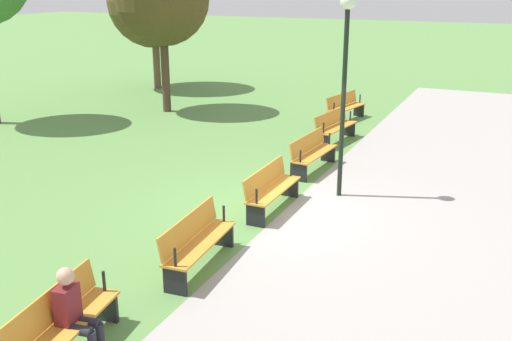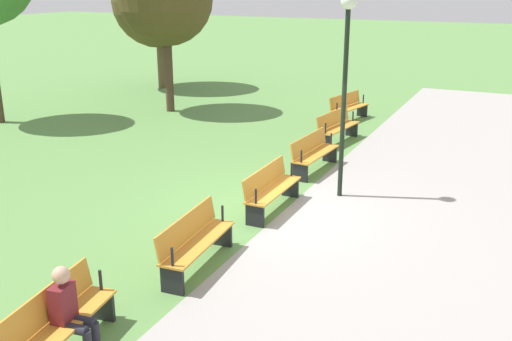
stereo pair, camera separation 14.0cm
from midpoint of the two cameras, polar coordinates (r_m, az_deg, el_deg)
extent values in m
plane|color=#5B8C47|center=(11.91, 1.42, -3.91)|extent=(120.00, 120.00, 0.00)
cube|color=#A39E99|center=(11.24, 13.26, -5.79)|extent=(31.59, 4.60, 0.01)
cube|color=orange|center=(19.62, 8.68, 6.11)|extent=(1.96, 0.84, 0.04)
cube|color=orange|center=(19.67, 8.20, 6.88)|extent=(1.88, 0.51, 0.40)
cube|color=black|center=(20.45, 9.86, 5.87)|extent=(0.14, 0.38, 0.43)
cylinder|color=black|center=(20.36, 9.97, 6.95)|extent=(0.05, 0.05, 0.30)
cube|color=black|center=(18.91, 7.35, 4.99)|extent=(0.14, 0.38, 0.43)
cylinder|color=black|center=(18.81, 7.45, 6.16)|extent=(0.05, 0.05, 0.30)
cube|color=orange|center=(16.91, 7.67, 4.22)|extent=(1.95, 0.71, 0.04)
cube|color=orange|center=(16.94, 7.10, 5.11)|extent=(1.90, 0.38, 0.40)
cube|color=black|center=(17.75, 8.89, 4.06)|extent=(0.11, 0.38, 0.43)
cylinder|color=black|center=(17.66, 9.01, 5.30)|extent=(0.05, 0.05, 0.30)
cube|color=black|center=(16.19, 6.28, 2.80)|extent=(0.11, 0.38, 0.43)
cylinder|color=black|center=(16.08, 6.39, 4.14)|extent=(0.05, 0.05, 0.30)
cube|color=orange|center=(14.26, 5.50, 1.68)|extent=(1.93, 0.58, 0.04)
cube|color=orange|center=(14.27, 4.79, 2.72)|extent=(1.91, 0.24, 0.40)
cube|color=black|center=(15.12, 6.82, 1.67)|extent=(0.09, 0.38, 0.43)
cylinder|color=black|center=(15.01, 6.95, 3.11)|extent=(0.05, 0.05, 0.30)
cube|color=black|center=(13.55, 3.97, -0.20)|extent=(0.09, 0.38, 0.43)
cylinder|color=black|center=(13.42, 4.08, 1.39)|extent=(0.05, 0.05, 0.30)
cube|color=orange|center=(11.74, 1.43, -1.89)|extent=(1.91, 0.44, 0.04)
cube|color=orange|center=(11.74, 0.54, -0.64)|extent=(1.91, 0.10, 0.40)
cube|color=black|center=(12.60, 3.03, -1.61)|extent=(0.06, 0.37, 0.43)
cylinder|color=black|center=(12.47, 3.14, 0.08)|extent=(0.04, 0.04, 0.30)
cube|color=black|center=(11.07, -0.41, -4.46)|extent=(0.06, 0.37, 0.43)
cylinder|color=black|center=(10.92, -0.32, -2.56)|extent=(0.04, 0.04, 0.30)
cube|color=orange|center=(9.48, -5.87, -7.06)|extent=(1.93, 0.58, 0.04)
cube|color=orange|center=(9.46, -7.01, -5.54)|extent=(1.91, 0.24, 0.40)
cube|color=black|center=(10.31, -3.63, -6.27)|extent=(0.09, 0.38, 0.43)
cylinder|color=black|center=(10.14, -3.57, -4.26)|extent=(0.05, 0.05, 0.30)
cube|color=black|center=(8.88, -8.40, -10.69)|extent=(0.09, 0.38, 0.43)
cylinder|color=black|center=(8.69, -8.40, -8.43)|extent=(0.05, 0.05, 0.30)
cube|color=orange|center=(7.71, -18.69, -14.38)|extent=(1.95, 0.71, 0.04)
cube|color=orange|center=(7.69, -20.13, -12.51)|extent=(1.90, 0.38, 0.40)
cube|color=black|center=(8.45, -15.06, -12.77)|extent=(0.11, 0.38, 0.43)
cylinder|color=black|center=(8.25, -15.16, -10.44)|extent=(0.05, 0.05, 0.30)
cube|color=maroon|center=(7.67, -18.53, -12.35)|extent=(0.35, 0.24, 0.50)
sphere|color=tan|center=(7.47, -18.71, -9.79)|extent=(0.22, 0.22, 0.22)
cylinder|color=#23232D|center=(7.77, -16.82, -14.03)|extent=(0.18, 0.37, 0.13)
cylinder|color=#23232D|center=(7.80, -15.52, -15.66)|extent=(0.12, 0.12, 0.43)
cylinder|color=#23232D|center=(7.65, -17.57, -14.68)|extent=(0.18, 0.37, 0.13)
cylinder|color=brown|center=(25.76, -9.88, 10.60)|extent=(0.30, 0.30, 2.40)
sphere|color=#4C3D1E|center=(25.57, -10.19, 16.04)|extent=(3.84, 3.84, 3.84)
cylinder|color=#4C3828|center=(20.96, -9.07, 9.58)|extent=(0.29, 0.29, 2.86)
cylinder|color=black|center=(12.29, 8.21, 6.21)|extent=(0.10, 0.10, 3.94)
sphere|color=white|center=(12.04, 8.67, 16.08)|extent=(0.32, 0.32, 0.32)
camera|label=1|loc=(0.07, -90.34, -0.11)|focal=40.80mm
camera|label=2|loc=(0.07, 89.66, 0.11)|focal=40.80mm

